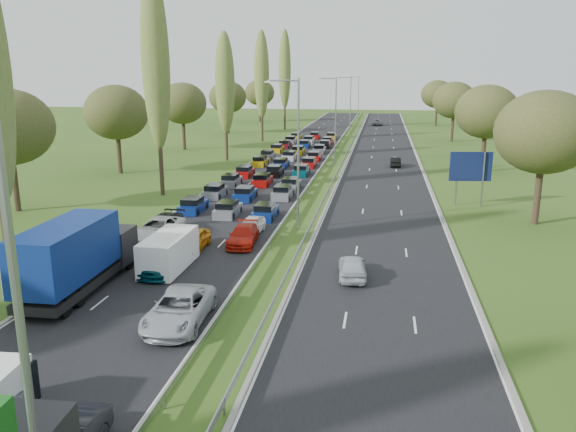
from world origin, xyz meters
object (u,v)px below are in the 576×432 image
at_px(near_car_3, 163,224).
at_px(info_sign, 20,268).
at_px(white_van_rear, 170,251).
at_px(blue_lorry, 77,256).
at_px(direction_sign, 471,169).
at_px(near_car_2, 158,229).

bearing_deg(near_car_3, info_sign, -104.18).
relative_size(near_car_3, info_sign, 2.41).
bearing_deg(white_van_rear, near_car_3, 114.93).
bearing_deg(blue_lorry, direction_sign, 45.18).
bearing_deg(info_sign, near_car_3, 74.33).
bearing_deg(white_van_rear, direction_sign, 45.42).
relative_size(info_sign, direction_sign, 0.40).
relative_size(near_car_2, blue_lorry, 0.57).
bearing_deg(white_van_rear, blue_lorry, -127.75).
xyz_separation_m(near_car_3, direction_sign, (25.19, 14.24, 2.82)).
distance_m(white_van_rear, direction_sign, 30.88).
bearing_deg(info_sign, blue_lorry, 7.22).
height_order(near_car_2, blue_lorry, blue_lorry).
bearing_deg(direction_sign, white_van_rear, -134.72).
bearing_deg(near_car_3, near_car_2, -81.44).
xyz_separation_m(near_car_3, info_sign, (-3.61, -12.86, 0.62)).
bearing_deg(near_car_2, blue_lorry, -88.10).
relative_size(blue_lorry, direction_sign, 1.92).
bearing_deg(direction_sign, blue_lorry, -133.60).
bearing_deg(direction_sign, near_car_2, -147.73).
distance_m(white_van_rear, info_sign, 8.85).
bearing_deg(info_sign, near_car_2, 71.43).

